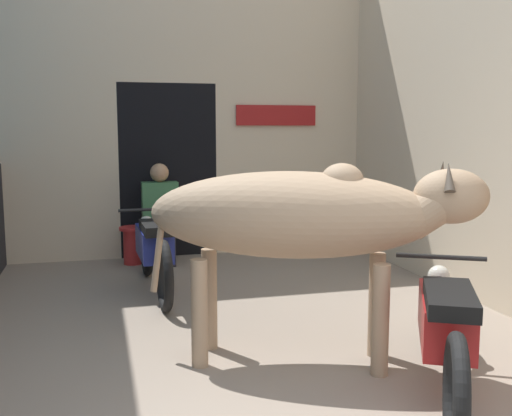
# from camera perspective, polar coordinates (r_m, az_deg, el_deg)

# --- Properties ---
(wall_back_with_doorway) EXTENTS (4.35, 0.93, 4.16)m
(wall_back_with_doorway) POSITION_cam_1_polar(r_m,az_deg,el_deg) (7.55, -7.28, 8.76)
(wall_back_with_doorway) COLOR beige
(wall_back_with_doorway) RESTS_ON ground_plane
(wall_right_with_door) EXTENTS (0.22, 5.29, 4.16)m
(wall_right_with_door) POSITION_cam_1_polar(r_m,az_deg,el_deg) (5.68, 22.05, 12.03)
(wall_right_with_door) COLOR beige
(wall_right_with_door) RESTS_ON ground_plane
(cow) EXTENTS (2.20, 1.26, 1.37)m
(cow) POSITION_cam_1_polar(r_m,az_deg,el_deg) (3.93, 4.70, -0.88)
(cow) COLOR tan
(cow) RESTS_ON ground_plane
(motorcycle_near) EXTENTS (1.02, 1.79, 0.73)m
(motorcycle_near) POSITION_cam_1_polar(r_m,az_deg,el_deg) (3.73, 17.58, -10.69)
(motorcycle_near) COLOR black
(motorcycle_near) RESTS_ON ground_plane
(motorcycle_far) EXTENTS (0.58, 1.94, 0.74)m
(motorcycle_far) POSITION_cam_1_polar(r_m,az_deg,el_deg) (5.80, -9.67, -3.81)
(motorcycle_far) COLOR black
(motorcycle_far) RESTS_ON ground_plane
(shopkeeper_seated) EXTENTS (0.41, 0.34, 1.16)m
(shopkeeper_seated) POSITION_cam_1_polar(r_m,az_deg,el_deg) (6.91, -9.07, -0.35)
(shopkeeper_seated) COLOR #282833
(shopkeeper_seated) RESTS_ON ground_plane
(plastic_stool) EXTENTS (0.29, 0.29, 0.43)m
(plastic_stool) POSITION_cam_1_polar(r_m,az_deg,el_deg) (7.05, -11.70, -3.38)
(plastic_stool) COLOR red
(plastic_stool) RESTS_ON ground_plane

